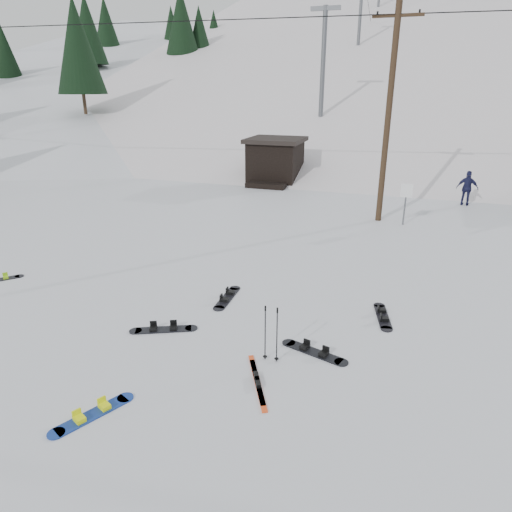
% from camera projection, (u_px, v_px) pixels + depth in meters
% --- Properties ---
extents(ground, '(200.00, 200.00, 0.00)m').
position_uv_depth(ground, '(218.00, 395.00, 9.14)').
color(ground, silver).
rests_on(ground, ground).
extents(ski_slope, '(60.00, 85.24, 65.97)m').
position_uv_depth(ski_slope, '(380.00, 224.00, 62.13)').
color(ski_slope, silver).
rests_on(ski_slope, ground).
extents(ridge_left, '(47.54, 95.03, 58.38)m').
position_uv_depth(ridge_left, '(122.00, 208.00, 66.37)').
color(ridge_left, silver).
rests_on(ridge_left, ground).
extents(treeline_left, '(20.00, 64.00, 10.00)m').
position_uv_depth(treeline_left, '(89.00, 137.00, 54.81)').
color(treeline_left, black).
rests_on(treeline_left, ground).
extents(treeline_crest, '(50.00, 6.00, 10.00)m').
position_uv_depth(treeline_crest, '(399.00, 118.00, 85.40)').
color(treeline_crest, black).
rests_on(treeline_crest, ski_slope).
extents(utility_pole, '(2.00, 0.26, 9.00)m').
position_uv_depth(utility_pole, '(388.00, 114.00, 19.31)').
color(utility_pole, '#3A2819').
rests_on(utility_pole, ground).
extents(trail_sign, '(0.50, 0.09, 1.85)m').
position_uv_depth(trail_sign, '(406.00, 197.00, 19.80)').
color(trail_sign, '#595B60').
rests_on(trail_sign, ground).
extents(lift_hut, '(3.40, 4.10, 2.75)m').
position_uv_depth(lift_hut, '(275.00, 160.00, 28.73)').
color(lift_hut, black).
rests_on(lift_hut, ground).
extents(lift_tower_near, '(2.20, 0.36, 8.00)m').
position_uv_depth(lift_tower_near, '(323.00, 56.00, 34.18)').
color(lift_tower_near, '#595B60').
rests_on(lift_tower_near, ski_slope).
extents(lift_tower_mid, '(2.20, 0.36, 8.00)m').
position_uv_depth(lift_tower_mid, '(361.00, 1.00, 49.63)').
color(lift_tower_mid, '#595B60').
rests_on(lift_tower_mid, ski_slope).
extents(hero_snowboard, '(0.92, 1.56, 0.12)m').
position_uv_depth(hero_snowboard, '(92.00, 414.00, 8.56)').
color(hero_snowboard, '#173796').
rests_on(hero_snowboard, ground).
extents(hero_skis, '(1.00, 1.79, 0.10)m').
position_uv_depth(hero_skis, '(257.00, 381.00, 9.52)').
color(hero_skis, red).
rests_on(hero_skis, ground).
extents(ski_poles, '(0.37, 0.10, 1.34)m').
position_uv_depth(ski_poles, '(271.00, 333.00, 10.06)').
color(ski_poles, black).
rests_on(ski_poles, ground).
extents(board_scatter_a, '(1.59, 0.90, 0.12)m').
position_uv_depth(board_scatter_a, '(164.00, 329.00, 11.54)').
color(board_scatter_a, black).
rests_on(board_scatter_a, ground).
extents(board_scatter_b, '(0.38, 1.71, 0.12)m').
position_uv_depth(board_scatter_b, '(227.00, 297.00, 13.26)').
color(board_scatter_b, black).
rests_on(board_scatter_b, ground).
extents(board_scatter_d, '(1.64, 0.74, 0.12)m').
position_uv_depth(board_scatter_d, '(314.00, 352.00, 10.56)').
color(board_scatter_d, black).
rests_on(board_scatter_d, ground).
extents(board_scatter_f, '(0.60, 1.61, 0.12)m').
position_uv_depth(board_scatter_f, '(383.00, 316.00, 12.19)').
color(board_scatter_f, black).
rests_on(board_scatter_f, ground).
extents(skier_navy, '(1.09, 0.59, 1.77)m').
position_uv_depth(skier_navy, '(467.00, 188.00, 23.26)').
color(skier_navy, '#191A3F').
rests_on(skier_navy, ground).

